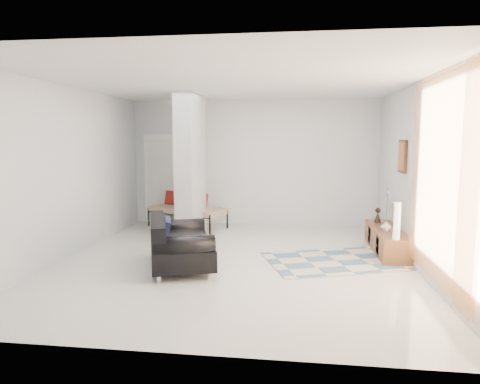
# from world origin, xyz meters

# --- Properties ---
(floor) EXTENTS (6.00, 6.00, 0.00)m
(floor) POSITION_xyz_m (0.00, 0.00, 0.00)
(floor) COLOR beige
(floor) RESTS_ON ground
(ceiling) EXTENTS (6.00, 6.00, 0.00)m
(ceiling) POSITION_xyz_m (0.00, 0.00, 2.80)
(ceiling) COLOR white
(ceiling) RESTS_ON wall_back
(wall_back) EXTENTS (6.00, 0.00, 6.00)m
(wall_back) POSITION_xyz_m (0.00, 3.00, 1.40)
(wall_back) COLOR silver
(wall_back) RESTS_ON ground
(wall_front) EXTENTS (6.00, 0.00, 6.00)m
(wall_front) POSITION_xyz_m (0.00, -3.00, 1.40)
(wall_front) COLOR silver
(wall_front) RESTS_ON ground
(wall_left) EXTENTS (0.00, 6.00, 6.00)m
(wall_left) POSITION_xyz_m (-2.75, 0.00, 1.40)
(wall_left) COLOR silver
(wall_left) RESTS_ON ground
(wall_right) EXTENTS (0.00, 6.00, 6.00)m
(wall_right) POSITION_xyz_m (2.75, 0.00, 1.40)
(wall_right) COLOR silver
(wall_right) RESTS_ON ground
(partition_column) EXTENTS (0.35, 1.20, 2.80)m
(partition_column) POSITION_xyz_m (-1.10, 1.60, 1.40)
(partition_column) COLOR #A8ACB0
(partition_column) RESTS_ON floor
(hallway_door) EXTENTS (0.85, 0.06, 2.04)m
(hallway_door) POSITION_xyz_m (-2.10, 2.96, 1.02)
(hallway_door) COLOR white
(hallway_door) RESTS_ON floor
(curtain) EXTENTS (0.00, 2.55, 2.55)m
(curtain) POSITION_xyz_m (2.67, -1.15, 1.45)
(curtain) COLOR #F59840
(curtain) RESTS_ON wall_right
(wall_art) EXTENTS (0.04, 0.45, 0.55)m
(wall_art) POSITION_xyz_m (2.72, 0.90, 1.65)
(wall_art) COLOR #3D2110
(wall_art) RESTS_ON wall_right
(media_console) EXTENTS (0.45, 1.77, 0.80)m
(media_console) POSITION_xyz_m (2.52, 0.90, 0.20)
(media_console) COLOR brown
(media_console) RESTS_ON floor
(loveseat) EXTENTS (1.32, 1.71, 0.76)m
(loveseat) POSITION_xyz_m (-0.82, -0.42, 0.36)
(loveseat) COLOR silver
(loveseat) RESTS_ON floor
(daybed) EXTENTS (1.82, 1.30, 0.77)m
(daybed) POSITION_xyz_m (-1.41, 2.49, 0.42)
(daybed) COLOR black
(daybed) RESTS_ON floor
(area_rug) EXTENTS (2.48, 2.04, 0.01)m
(area_rug) POSITION_xyz_m (1.60, 0.19, 0.01)
(area_rug) COLOR #C4B596
(area_rug) RESTS_ON floor
(cylinder_lamp) EXTENTS (0.11, 0.11, 0.57)m
(cylinder_lamp) POSITION_xyz_m (2.50, 0.13, 0.69)
(cylinder_lamp) COLOR beige
(cylinder_lamp) RESTS_ON media_console
(bronze_figurine) EXTENTS (0.14, 0.14, 0.27)m
(bronze_figurine) POSITION_xyz_m (2.47, 1.49, 0.53)
(bronze_figurine) COLOR black
(bronze_figurine) RESTS_ON media_console
(vase) EXTENTS (0.19, 0.19, 0.17)m
(vase) POSITION_xyz_m (2.47, 0.73, 0.49)
(vase) COLOR silver
(vase) RESTS_ON media_console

